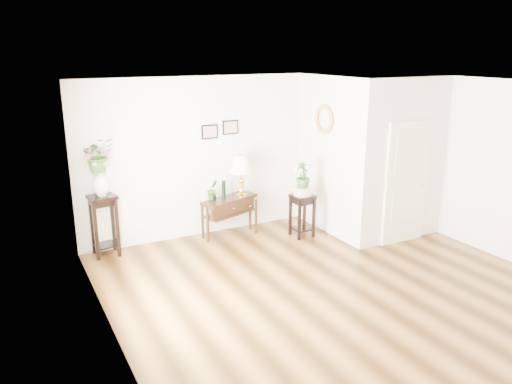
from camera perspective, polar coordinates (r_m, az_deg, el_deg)
floor at (r=7.31m, az=8.35°, el=-10.37°), size 6.00×5.50×0.02m
ceiling at (r=6.57m, az=9.35°, el=12.06°), size 6.00×5.50×0.02m
wall_back at (r=9.10m, az=-1.51°, el=4.42°), size 6.00×0.02×2.80m
wall_left at (r=5.63m, az=-16.63°, el=-3.65°), size 0.02×5.50×2.80m
wall_right at (r=8.89m, az=24.60°, el=2.68°), size 0.02×5.50×2.80m
partition at (r=9.44m, az=12.72°, el=4.46°), size 1.80×1.95×2.80m
door at (r=8.80m, az=16.77°, el=1.00°), size 0.90×0.05×2.10m
art_print_left at (r=8.74m, az=-5.32°, el=6.87°), size 0.30×0.02×0.25m
art_print_right at (r=8.89m, az=-2.93°, el=7.40°), size 0.30×0.02×0.25m
wall_ornament at (r=8.86m, az=7.76°, el=8.23°), size 0.07×0.51×0.51m
console_table at (r=8.90m, az=-3.04°, el=-2.85°), size 1.12×0.68×0.71m
table_lamp at (r=8.80m, az=-1.68°, el=1.73°), size 0.56×0.56×0.76m
green_vase at (r=8.70m, az=-3.71°, el=0.31°), size 0.09×0.09×0.33m
potted_plant at (r=8.62m, az=-5.01°, el=0.17°), size 0.21×0.18×0.35m
plant_stand_a at (r=8.39m, az=-16.93°, el=-3.68°), size 0.46×0.46×1.00m
porcelain_vase at (r=8.18m, az=-17.34°, el=1.12°), size 0.25×0.25×0.43m
lily_arrangement at (r=8.08m, az=-17.60°, el=4.19°), size 0.52×0.46×0.55m
plant_stand_b at (r=8.90m, az=5.28°, el=-2.70°), size 0.38×0.38×0.77m
ceramic_bowl at (r=8.76m, az=5.35°, el=0.16°), size 0.40×0.40×0.14m
narcissus at (r=8.70m, az=5.40°, el=1.85°), size 0.27×0.27×0.45m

